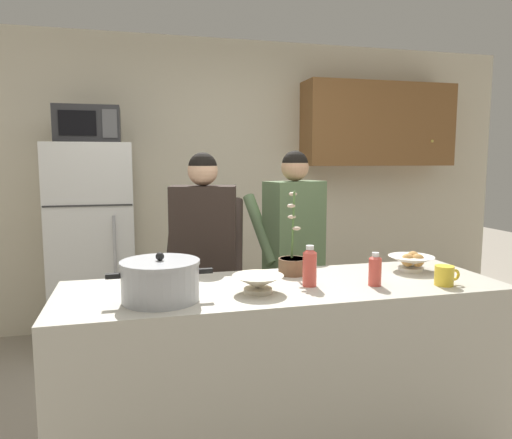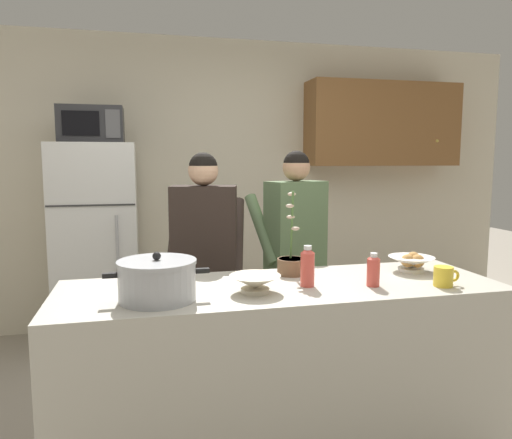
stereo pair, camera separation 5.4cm
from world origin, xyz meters
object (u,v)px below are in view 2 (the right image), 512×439
(cooking_pot, at_px, (157,280))
(person_by_sink, at_px, (295,239))
(refrigerator, at_px, (97,246))
(microwave, at_px, (92,125))
(bottle_near_edge, at_px, (307,266))
(potted_orchid, at_px, (292,262))
(bread_bowl, at_px, (412,262))
(bottle_mid_counter, at_px, (373,270))
(coffee_mug, at_px, (444,276))
(person_near_pot, at_px, (205,250))
(empty_bowl, at_px, (255,283))

(cooking_pot, bearing_deg, person_by_sink, 47.54)
(refrigerator, height_order, microwave, microwave)
(bottle_near_edge, distance_m, potted_orchid, 0.24)
(refrigerator, xyz_separation_m, bread_bowl, (1.77, -1.74, 0.15))
(bread_bowl, distance_m, bottle_mid_counter, 0.41)
(microwave, bearing_deg, coffee_mug, -49.15)
(refrigerator, height_order, cooking_pot, refrigerator)
(bottle_mid_counter, height_order, potted_orchid, potted_orchid)
(cooking_pot, bearing_deg, person_near_pot, 70.33)
(microwave, bearing_deg, potted_orchid, -55.62)
(refrigerator, xyz_separation_m, microwave, (0.00, -0.02, 0.96))
(empty_bowl, xyz_separation_m, bottle_mid_counter, (0.57, -0.02, 0.03))
(cooking_pot, xyz_separation_m, bread_bowl, (1.35, 0.22, -0.04))
(refrigerator, bearing_deg, bread_bowl, -44.55)
(bread_bowl, bearing_deg, refrigerator, 135.45)
(microwave, relative_size, person_by_sink, 0.30)
(refrigerator, xyz_separation_m, coffee_mug, (1.75, -2.05, 0.14))
(person_near_pot, bearing_deg, bottle_mid_counter, -51.84)
(cooking_pot, relative_size, bottle_mid_counter, 2.79)
(refrigerator, xyz_separation_m, empty_bowl, (0.86, -1.95, 0.14))
(bottle_near_edge, relative_size, potted_orchid, 0.45)
(empty_bowl, distance_m, bottle_mid_counter, 0.57)
(bread_bowl, xyz_separation_m, bottle_mid_counter, (-0.34, -0.23, 0.03))
(bottle_mid_counter, relative_size, potted_orchid, 0.37)
(coffee_mug, xyz_separation_m, bread_bowl, (0.02, 0.31, 0.00))
(coffee_mug, xyz_separation_m, empty_bowl, (-0.90, 0.10, -0.00))
(empty_bowl, xyz_separation_m, bottle_near_edge, (0.27, 0.05, 0.05))
(refrigerator, relative_size, microwave, 3.43)
(refrigerator, distance_m, coffee_mug, 2.70)
(person_by_sink, bearing_deg, refrigerator, 146.18)
(bread_bowl, relative_size, bottle_near_edge, 1.25)
(person_by_sink, height_order, cooking_pot, person_by_sink)
(coffee_mug, distance_m, bottle_near_edge, 0.65)
(person_near_pot, bearing_deg, empty_bowl, -81.99)
(empty_bowl, bearing_deg, microwave, 113.95)
(person_by_sink, xyz_separation_m, bread_bowl, (0.39, -0.82, -0.01))
(person_by_sink, height_order, bread_bowl, person_by_sink)
(cooking_pot, height_order, bottle_near_edge, cooking_pot)
(microwave, xyz_separation_m, bottle_mid_counter, (1.43, -1.95, -0.79))
(empty_bowl, relative_size, bottle_mid_counter, 1.46)
(microwave, distance_m, bread_bowl, 2.60)
(coffee_mug, bearing_deg, bottle_mid_counter, 166.38)
(bottle_mid_counter, bearing_deg, bread_bowl, 33.80)
(refrigerator, xyz_separation_m, potted_orchid, (1.12, -1.66, 0.16))
(refrigerator, distance_m, empty_bowl, 2.13)
(bottle_near_edge, bearing_deg, coffee_mug, -13.34)
(microwave, relative_size, potted_orchid, 1.09)
(microwave, bearing_deg, person_by_sink, -33.19)
(cooking_pot, height_order, potted_orchid, potted_orchid)
(person_by_sink, relative_size, potted_orchid, 3.59)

